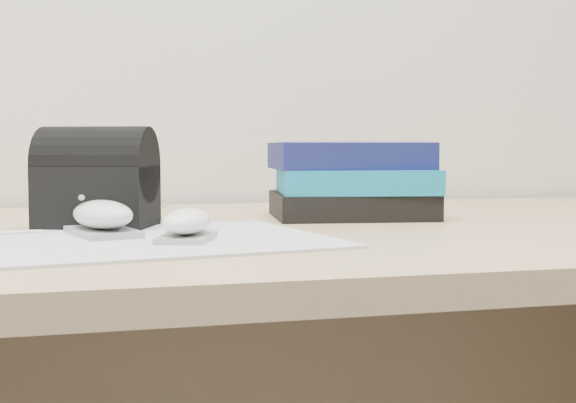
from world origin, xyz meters
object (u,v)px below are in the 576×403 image
object	(u,v)px
mouse_front	(187,224)
pouch	(97,180)
desk	(281,393)
book_stack	(352,181)
mouse_rear	(103,218)

from	to	relation	value
mouse_front	pouch	bearing A→B (deg)	116.82
pouch	mouse_front	bearing A→B (deg)	-63.18
desk	pouch	size ratio (longest dim) A/B	10.22
desk	book_stack	size ratio (longest dim) A/B	6.66
desk	mouse_front	xyz separation A→B (m)	(-0.15, -0.21, 0.25)
book_stack	pouch	xyz separation A→B (m)	(-0.35, -0.07, 0.01)
desk	book_stack	world-z (taller)	book_stack
desk	mouse_rear	distance (m)	0.38
desk	mouse_rear	xyz separation A→B (m)	(-0.24, -0.14, 0.26)
desk	mouse_front	bearing A→B (deg)	-126.44
desk	mouse_front	size ratio (longest dim) A/B	15.53
mouse_front	book_stack	size ratio (longest dim) A/B	0.43
mouse_rear	pouch	xyz separation A→B (m)	(-0.00, 0.10, 0.04)
desk	mouse_front	world-z (taller)	mouse_front
mouse_rear	mouse_front	world-z (taller)	mouse_rear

